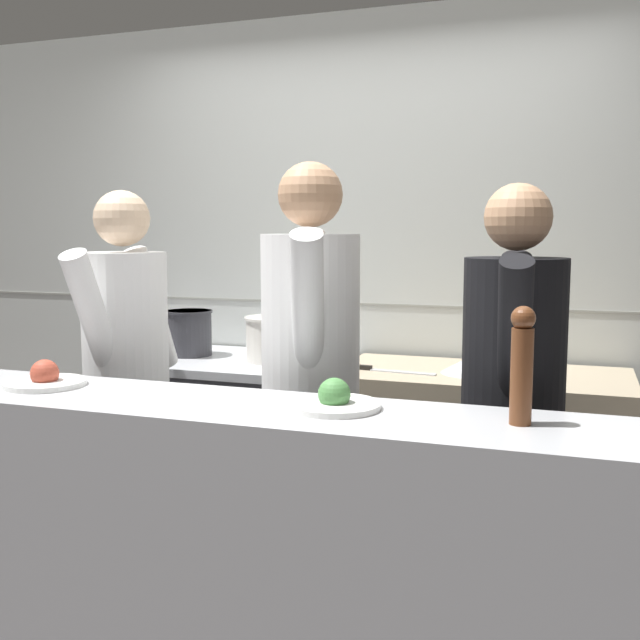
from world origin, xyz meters
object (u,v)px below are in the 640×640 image
object	(u,v)px
mixing_bowl_steel	(472,364)
pepper_mill	(522,363)
chefs_knife	(383,370)
oven_range	(228,446)
chef_head_cook	(127,376)
chef_sous	(310,378)
sauce_pot	(276,338)
plated_dish_appetiser	(334,401)
plated_dish_main	(45,379)
stock_pot	(189,332)
chef_line	(512,406)

from	to	relation	value
mixing_bowl_steel	pepper_mill	distance (m)	1.27
chefs_knife	pepper_mill	xyz separation A→B (m)	(0.67, -1.13, 0.26)
oven_range	chef_head_cook	world-z (taller)	chef_head_cook
oven_range	chef_sous	size ratio (longest dim) A/B	0.66
sauce_pot	plated_dish_appetiser	xyz separation A→B (m)	(0.70, -1.25, 0.01)
pepper_mill	plated_dish_main	bearing A→B (deg)	-179.83
chef_head_cook	plated_dish_main	bearing A→B (deg)	-86.44
stock_pot	chefs_knife	size ratio (longest dim) A/B	0.59
plated_dish_appetiser	chef_head_cook	world-z (taller)	chef_head_cook
chef_sous	chef_head_cook	bearing A→B (deg)	160.36
chefs_knife	pepper_mill	world-z (taller)	pepper_mill
stock_pot	pepper_mill	distance (m)	2.14
oven_range	plated_dish_main	size ratio (longest dim) A/B	4.29
stock_pot	pepper_mill	xyz separation A→B (m)	(1.71, -1.27, 0.15)
oven_range	sauce_pot	world-z (taller)	sauce_pot
plated_dish_main	plated_dish_appetiser	size ratio (longest dim) A/B	0.98
sauce_pot	chef_head_cook	size ratio (longest dim) A/B	0.18
plated_dish_main	chef_head_cook	distance (m)	0.54
stock_pot	sauce_pot	size ratio (longest dim) A/B	0.79
plated_dish_main	chef_line	size ratio (longest dim) A/B	0.16
chef_head_cook	chef_line	distance (m)	1.53
sauce_pot	pepper_mill	bearing A→B (deg)	-45.51
pepper_mill	chef_sous	bearing A→B (deg)	147.27
pepper_mill	plated_dish_appetiser	bearing A→B (deg)	179.10
plated_dish_main	chef_line	xyz separation A→B (m)	(1.49, 0.51, -0.09)
plated_dish_main	pepper_mill	xyz separation A→B (m)	(1.55, 0.00, 0.15)
oven_range	pepper_mill	world-z (taller)	pepper_mill
chefs_knife	chef_head_cook	size ratio (longest dim) A/B	0.24
mixing_bowl_steel	chef_head_cook	xyz separation A→B (m)	(-1.30, -0.69, -0.01)
mixing_bowl_steel	sauce_pot	bearing A→B (deg)	177.61
sauce_pot	chef_line	bearing A→B (deg)	-32.61
chefs_knife	plated_dish_appetiser	size ratio (longest dim) A/B	1.47
oven_range	sauce_pot	distance (m)	0.62
chef_line	mixing_bowl_steel	bearing A→B (deg)	103.45
stock_pot	sauce_pot	world-z (taller)	stock_pot
sauce_pot	plated_dish_appetiser	size ratio (longest dim) A/B	1.10
chefs_knife	pepper_mill	size ratio (longest dim) A/B	1.26
chef_sous	chef_line	distance (m)	0.72
oven_range	plated_dish_appetiser	size ratio (longest dim) A/B	4.21
oven_range	plated_dish_appetiser	xyz separation A→B (m)	(0.96, -1.24, 0.58)
chef_line	plated_dish_main	bearing A→B (deg)	-165.69
stock_pot	chefs_knife	xyz separation A→B (m)	(1.04, -0.14, -0.11)
stock_pot	chef_line	size ratio (longest dim) A/B	0.14
sauce_pot	pepper_mill	distance (m)	1.77
sauce_pot	chef_sous	distance (m)	0.88
sauce_pot	chefs_knife	xyz separation A→B (m)	(0.56, -0.12, -0.10)
mixing_bowl_steel	chef_line	distance (m)	0.75
oven_range	mixing_bowl_steel	bearing A→B (deg)	-1.74
oven_range	pepper_mill	distance (m)	2.08
mixing_bowl_steel	plated_dish_appetiser	size ratio (longest dim) A/B	0.98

